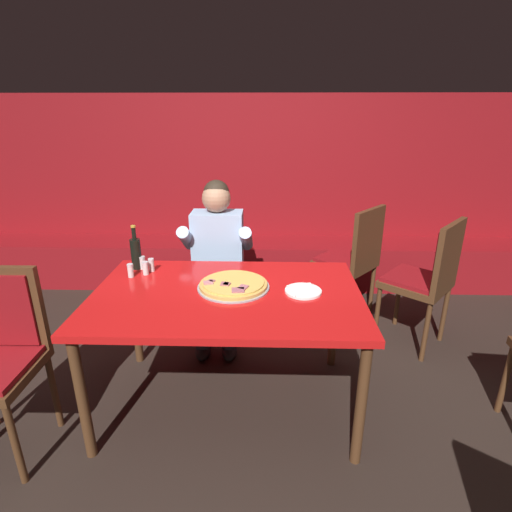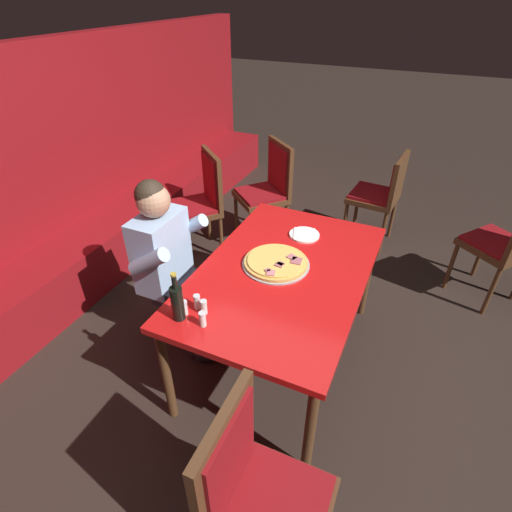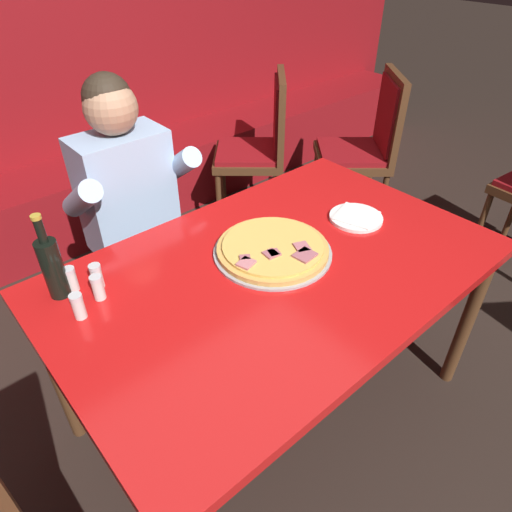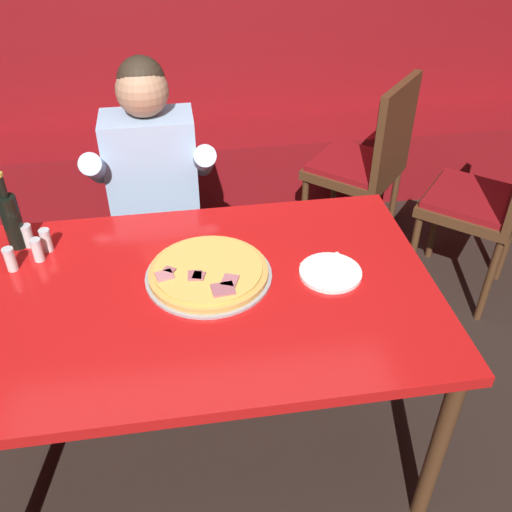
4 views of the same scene
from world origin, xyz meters
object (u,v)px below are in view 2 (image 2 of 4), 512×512
Objects in this scene: dining_chair_far_left at (201,198)px; shaker_oregano at (203,320)px; shaker_black_pepper at (184,308)px; dining_chair_near_right at (509,241)px; diner_seated_blue_shirt at (173,263)px; dining_chair_near_left at (254,490)px; dining_chair_side_aisle at (382,192)px; beer_bottle at (177,302)px; pizza at (276,262)px; dining_chair_by_booth at (268,186)px; shaker_red_pepper_flakes at (197,302)px; main_dining_table at (283,279)px; shaker_parmesan at (204,308)px; plate_white_paper at (304,235)px.

shaker_oregano is at bearing -148.36° from dining_chair_far_left.
shaker_black_pepper is 0.09× the size of dining_chair_near_right.
diner_seated_blue_shirt is at bearing 40.93° from shaker_black_pepper.
dining_chair_side_aisle is (3.00, 0.03, -0.03)m from dining_chair_near_left.
dining_chair_side_aisle is at bearing -15.04° from beer_bottle.
shaker_black_pepper is 2.57m from dining_chair_near_right.
pizza is at bearing 18.49° from dining_chair_near_left.
dining_chair_by_booth reaches higher than shaker_black_pepper.
dining_chair_near_left is at bearing -179.50° from dining_chair_side_aisle.
beer_bottle is 3.40× the size of shaker_red_pepper_flakes.
dining_chair_near_right reaches higher than main_dining_table.
shaker_parmesan is at bearing 139.08° from dining_chair_near_right.
dining_chair_side_aisle is (1.80, -0.38, -0.22)m from pizza.
main_dining_table is 1.20× the size of diner_seated_blue_shirt.
shaker_oregano is at bearing -132.66° from diner_seated_blue_shirt.
dining_chair_by_booth is at bearing -0.58° from diner_seated_blue_shirt.
dining_chair_far_left is (1.51, 0.94, -0.23)m from shaker_parmesan.
main_dining_table is 0.60m from shaker_red_pepper_flakes.
dining_chair_near_right is at bearing -45.89° from main_dining_table.
main_dining_table is 0.60m from shaker_parmesan.
beer_bottle is at bearing 162.58° from plate_white_paper.
dining_chair_by_booth reaches higher than dining_chair_near_left.
plate_white_paper is at bearing 1.98° from main_dining_table.
shaker_red_pepper_flakes is 2.49m from dining_chair_near_right.
shaker_black_pepper is 0.92m from dining_chair_near_left.
dining_chair_near_left is 3.00m from dining_chair_side_aisle.
shaker_black_pepper is at bearing 149.74° from main_dining_table.
dining_chair_near_left is (-2.15, -1.53, 0.02)m from dining_chair_far_left.
main_dining_table is at bearing -30.40° from shaker_red_pepper_flakes.
dining_chair_near_left is 2.80m from dining_chair_by_booth.
pizza is 1.54m from dining_chair_by_booth.
beer_bottle is at bearing 150.77° from main_dining_table.
shaker_parmesan is at bearing 42.69° from dining_chair_near_left.
diner_seated_blue_shirt is at bearing 152.48° from dining_chair_side_aisle.
pizza is 0.41× the size of dining_chair_by_booth.
dining_chair_far_left is at bearing 28.56° from shaker_black_pepper.
main_dining_table is 0.12m from pizza.
plate_white_paper is 1.22m from dining_chair_by_booth.
pizza is 4.91× the size of shaker_red_pepper_flakes.
shaker_black_pepper and shaker_parmesan have the same top height.
dining_chair_far_left is (0.54, 1.17, -0.20)m from plate_white_paper.
dining_chair_near_right reaches higher than shaker_red_pepper_flakes.
pizza is at bearing 132.05° from dining_chair_near_right.
dining_chair_side_aisle reaches higher than pizza.
shaker_parmesan is at bearing -63.60° from shaker_black_pepper.
shaker_parmesan is at bearing 155.29° from main_dining_table.
plate_white_paper is at bearing 12.40° from dining_chair_near_left.
shaker_black_pepper is 1.00× the size of shaker_red_pepper_flakes.
main_dining_table is 0.45m from plate_white_paper.
shaker_red_pepper_flakes is 0.57m from diner_seated_blue_shirt.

